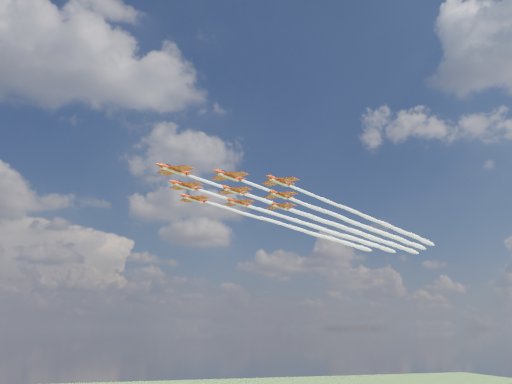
# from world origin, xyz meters

# --- Properties ---
(jet_lead) EXTENTS (100.34, 76.38, 2.67)m
(jet_lead) POSITION_xyz_m (31.14, 23.80, 74.98)
(jet_lead) COLOR red
(jet_row2_port) EXTENTS (100.34, 76.38, 2.67)m
(jet_row2_port) POSITION_xyz_m (44.32, 24.61, 74.98)
(jet_row2_port) COLOR red
(jet_row2_starb) EXTENTS (100.34, 76.38, 2.67)m
(jet_row2_starb) POSITION_xyz_m (35.55, 36.25, 74.98)
(jet_row2_starb) COLOR red
(jet_row3_port) EXTENTS (100.34, 76.38, 2.67)m
(jet_row3_port) POSITION_xyz_m (57.50, 25.42, 74.98)
(jet_row3_port) COLOR red
(jet_row3_centre) EXTENTS (100.34, 76.38, 2.67)m
(jet_row3_centre) POSITION_xyz_m (48.73, 37.05, 74.98)
(jet_row3_centre) COLOR red
(jet_row3_starb) EXTENTS (100.34, 76.38, 2.67)m
(jet_row3_starb) POSITION_xyz_m (39.96, 48.69, 74.98)
(jet_row3_starb) COLOR red
(jet_row4_port) EXTENTS (100.34, 76.38, 2.67)m
(jet_row4_port) POSITION_xyz_m (61.90, 37.86, 74.98)
(jet_row4_port) COLOR red
(jet_row4_starb) EXTENTS (100.34, 76.38, 2.67)m
(jet_row4_starb) POSITION_xyz_m (53.14, 49.50, 74.98)
(jet_row4_starb) COLOR red
(jet_tail) EXTENTS (100.34, 76.38, 2.67)m
(jet_tail) POSITION_xyz_m (66.31, 50.30, 74.98)
(jet_tail) COLOR red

